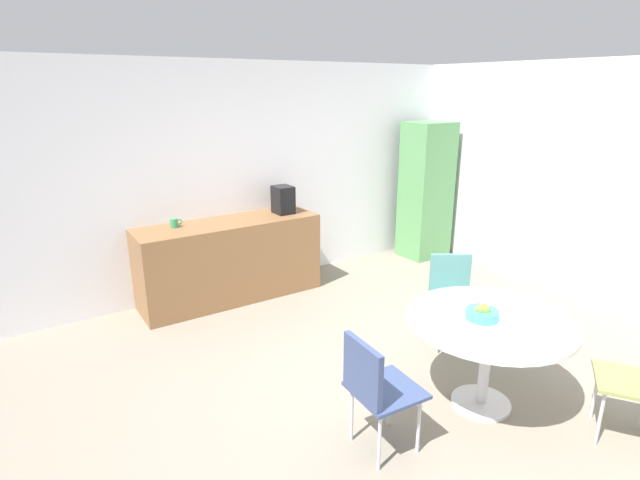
% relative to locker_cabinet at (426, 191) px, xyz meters
% --- Properties ---
extents(ground_plane, '(6.00, 6.00, 0.00)m').
position_rel_locker_cabinet_xyz_m(ground_plane, '(-2.55, -2.55, -0.93)').
color(ground_plane, gray).
extents(wall_back, '(6.00, 0.10, 2.60)m').
position_rel_locker_cabinet_xyz_m(wall_back, '(-2.55, 0.45, 0.37)').
color(wall_back, silver).
rests_on(wall_back, ground_plane).
extents(counter_block, '(2.02, 0.60, 0.90)m').
position_rel_locker_cabinet_xyz_m(counter_block, '(-2.89, 0.10, -0.48)').
color(counter_block, brown).
rests_on(counter_block, ground_plane).
extents(locker_cabinet, '(0.60, 0.50, 1.86)m').
position_rel_locker_cabinet_xyz_m(locker_cabinet, '(0.00, 0.00, 0.00)').
color(locker_cabinet, '#599959').
rests_on(locker_cabinet, ground_plane).
extents(round_table, '(1.19, 1.19, 0.72)m').
position_rel_locker_cabinet_xyz_m(round_table, '(-2.11, -2.79, -0.33)').
color(round_table, silver).
rests_on(round_table, ground_plane).
extents(chair_teal, '(0.58, 0.58, 0.83)m').
position_rel_locker_cabinet_xyz_m(chair_teal, '(-1.55, -1.94, -0.41)').
color(chair_teal, silver).
rests_on(chair_teal, ground_plane).
extents(chair_navy, '(0.45, 0.45, 0.83)m').
position_rel_locker_cabinet_xyz_m(chair_navy, '(-3.12, -2.73, -0.41)').
color(chair_navy, silver).
rests_on(chair_navy, ground_plane).
extents(fruit_bowl, '(0.23, 0.23, 0.11)m').
position_rel_locker_cabinet_xyz_m(fruit_bowl, '(-2.16, -2.76, -0.16)').
color(fruit_bowl, teal).
rests_on(fruit_bowl, round_table).
extents(mug_white, '(0.13, 0.08, 0.09)m').
position_rel_locker_cabinet_xyz_m(mug_white, '(-2.16, 0.08, 0.02)').
color(mug_white, '#3F66BF').
rests_on(mug_white, counter_block).
extents(mug_green, '(0.13, 0.08, 0.09)m').
position_rel_locker_cabinet_xyz_m(mug_green, '(-3.45, 0.19, 0.02)').
color(mug_green, '#338C59').
rests_on(mug_green, counter_block).
extents(coffee_maker, '(0.20, 0.24, 0.32)m').
position_rel_locker_cabinet_xyz_m(coffee_maker, '(-2.20, 0.10, 0.13)').
color(coffee_maker, black).
rests_on(coffee_maker, counter_block).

